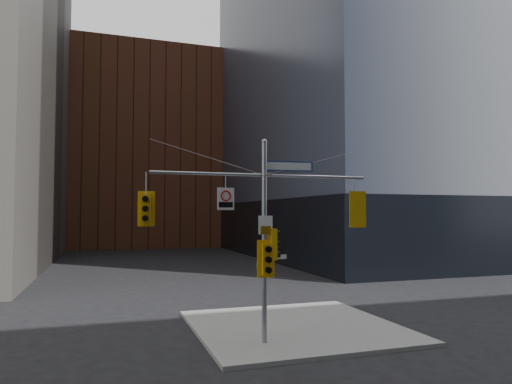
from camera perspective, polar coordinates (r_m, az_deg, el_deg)
ground at (r=14.97m, az=3.78°, el=-20.76°), size 160.00×160.00×0.00m
sidewalk_corner at (r=19.25m, az=4.87°, el=-16.43°), size 8.00×8.00×0.15m
podium_ne at (r=56.19m, az=18.19°, el=-4.27°), size 36.40×36.40×6.00m
brick_midrise at (r=72.02m, az=-13.90°, el=4.81°), size 26.00×20.00×28.00m
signal_assembly at (r=16.11m, az=1.06°, el=-3.51°), size 8.00×0.80×7.30m
traffic_light_west_arm at (r=15.26m, az=-13.61°, el=-2.04°), size 0.55×0.49×1.16m
traffic_light_east_arm at (r=17.66m, az=12.34°, el=-2.14°), size 0.65×0.55×1.36m
traffic_light_pole_side at (r=16.27m, az=2.14°, el=-6.54°), size 0.46×0.39×1.11m
traffic_light_pole_front at (r=15.93m, az=1.39°, el=-8.39°), size 0.62×0.52×1.31m
street_sign_blade at (r=16.52m, az=4.05°, el=3.23°), size 1.83×0.24×0.36m
regulatory_sign_arm at (r=15.68m, az=-3.80°, el=-0.76°), size 0.61×0.12×0.77m
regulatory_sign_pole at (r=16.00m, az=1.20°, el=-4.22°), size 0.50×0.09×0.66m
street_blade_ew at (r=16.34m, az=2.56°, el=-8.13°), size 0.80×0.09×0.16m
street_blade_ns at (r=16.64m, az=0.54°, el=-9.24°), size 0.09×0.74×0.15m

